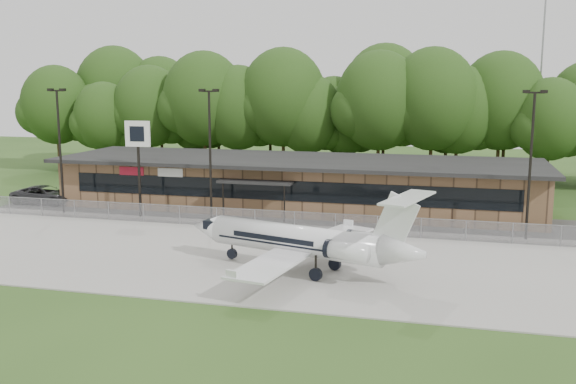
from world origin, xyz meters
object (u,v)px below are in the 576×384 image
(terminal, at_px, (297,183))
(suv, at_px, (45,195))
(pole_sign, at_px, (138,144))
(business_jet, at_px, (304,242))

(terminal, bearing_deg, suv, -169.26)
(pole_sign, bearing_deg, terminal, 28.61)
(terminal, distance_m, business_jet, 19.34)
(business_jet, xyz_separation_m, suv, (-26.99, 14.51, -1.00))
(terminal, height_order, pole_sign, pole_sign)
(business_jet, bearing_deg, suv, 167.66)
(business_jet, bearing_deg, terminal, 120.88)
(terminal, relative_size, suv, 6.94)
(suv, distance_m, pole_sign, 12.32)
(terminal, bearing_deg, pole_sign, -147.41)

